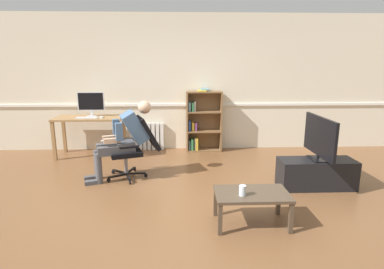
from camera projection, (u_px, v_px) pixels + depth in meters
The scene contains 14 objects.
ground_plane at pixel (183, 202), 4.03m from camera, with size 18.00×18.00×0.00m, color brown.
back_wall at pixel (181, 83), 6.31m from camera, with size 12.00×0.13×2.70m.
computer_desk at pixel (90, 123), 5.92m from camera, with size 1.27×0.61×0.76m.
imac_monitor at pixel (91, 102), 5.91m from camera, with size 0.51×0.14×0.46m.
keyboard at pixel (87, 118), 5.75m from camera, with size 0.39×0.12×0.02m, color silver.
computer_mouse at pixel (101, 117), 5.78m from camera, with size 0.06×0.10×0.03m, color white.
bookshelf at pixel (202, 122), 6.30m from camera, with size 0.71×0.29×1.26m.
radiator at pixel (147, 136), 6.42m from camera, with size 0.69×0.08×0.56m.
office_chair at pixel (136, 145), 4.84m from camera, with size 0.85×0.69×0.95m.
person_seated at pixel (124, 138), 4.75m from camera, with size 1.04×0.62×1.19m.
tv_stand at pixel (316, 174), 4.47m from camera, with size 1.06×0.40×0.42m.
tv_screen at pixel (320, 138), 4.35m from camera, with size 0.20×0.93×0.61m.
coffee_table at pixel (252, 197), 3.42m from camera, with size 0.81×0.48×0.37m.
drinking_glass at pixel (243, 190), 3.32m from camera, with size 0.08×0.08×0.11m, color silver.
Camera 1 is at (-0.03, -3.74, 1.76)m, focal length 29.23 mm.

